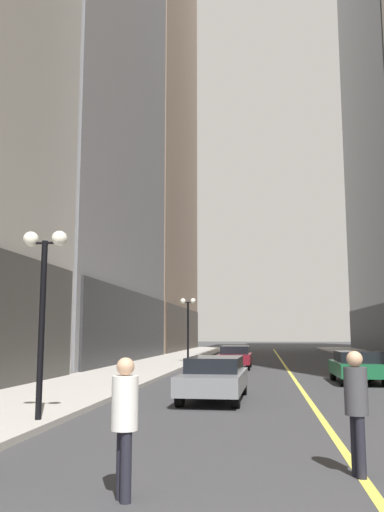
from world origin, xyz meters
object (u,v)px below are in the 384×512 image
at_px(street_lamp_left_far, 188,316).
at_px(pedestrian_in_white_shirt, 125,416).
at_px(car_green, 357,366).
at_px(street_lamp_left_near, 43,281).
at_px(pedestrian_with_orange_bag, 356,402).
at_px(car_grey, 215,376).
at_px(car_maroon, 235,356).

bearing_deg(street_lamp_left_far, pedestrian_in_white_shirt, -83.73).
height_order(car_green, street_lamp_left_near, street_lamp_left_near).
xyz_separation_m(car_green, street_lamp_left_far, (-8.91, 12.91, 2.54)).
distance_m(pedestrian_with_orange_bag, street_lamp_left_near, 7.58).
xyz_separation_m(car_grey, street_lamp_left_near, (-3.49, -5.31, 2.54)).
relative_size(car_grey, pedestrian_with_orange_bag, 2.69).
bearing_deg(street_lamp_left_near, car_maroon, 80.63).
distance_m(pedestrian_with_orange_bag, street_lamp_left_far, 28.93).
distance_m(car_maroon, street_lamp_left_far, 5.91).
height_order(car_maroon, pedestrian_in_white_shirt, pedestrian_in_white_shirt).
bearing_deg(pedestrian_with_orange_bag, car_grey, 108.00).
distance_m(car_grey, street_lamp_left_near, 6.84).
bearing_deg(car_grey, street_lamp_left_far, 100.25).
height_order(car_green, car_maroon, same).
height_order(pedestrian_in_white_shirt, street_lamp_left_near, street_lamp_left_near).
height_order(pedestrian_in_white_shirt, street_lamp_left_far, street_lamp_left_far).
bearing_deg(street_lamp_left_far, car_grey, -79.75).
relative_size(car_grey, street_lamp_left_far, 1.09).
xyz_separation_m(car_grey, car_maroon, (-0.11, 15.20, -0.00)).
height_order(pedestrian_with_orange_bag, pedestrian_in_white_shirt, pedestrian_with_orange_bag).
bearing_deg(car_maroon, car_grey, -89.59).
height_order(car_maroon, street_lamp_left_far, street_lamp_left_far).
height_order(car_green, pedestrian_with_orange_bag, pedestrian_with_orange_bag).
xyz_separation_m(car_maroon, pedestrian_in_white_shirt, (-0.13, -25.53, 0.31)).
distance_m(pedestrian_in_white_shirt, street_lamp_left_far, 29.92).
bearing_deg(car_maroon, street_lamp_left_near, -99.37).
relative_size(car_green, pedestrian_with_orange_bag, 2.28).
bearing_deg(car_grey, street_lamp_left_near, -123.37).
relative_size(car_green, street_lamp_left_near, 0.93).
bearing_deg(pedestrian_with_orange_bag, pedestrian_in_white_shirt, -153.90).
bearing_deg(car_green, car_grey, -130.16).
bearing_deg(street_lamp_left_far, pedestrian_with_orange_bag, -77.27).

